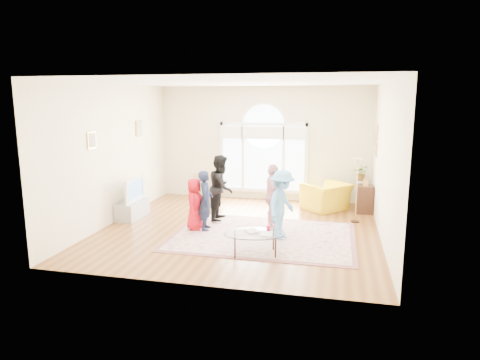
% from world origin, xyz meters
% --- Properties ---
extents(ground, '(6.00, 6.00, 0.00)m').
position_xyz_m(ground, '(0.00, 0.00, 0.00)').
color(ground, '#5E3415').
rests_on(ground, ground).
extents(room_shell, '(6.00, 6.00, 6.00)m').
position_xyz_m(room_shell, '(0.01, 2.83, 1.57)').
color(room_shell, beige).
rests_on(room_shell, ground).
extents(area_rug, '(3.60, 2.60, 0.02)m').
position_xyz_m(area_rug, '(0.59, -0.41, 0.01)').
color(area_rug, beige).
rests_on(area_rug, ground).
extents(rug_border, '(3.80, 2.80, 0.01)m').
position_xyz_m(rug_border, '(0.59, -0.41, 0.01)').
color(rug_border, brown).
rests_on(rug_border, ground).
extents(tv_console, '(0.45, 1.00, 0.42)m').
position_xyz_m(tv_console, '(-2.75, 0.30, 0.21)').
color(tv_console, gray).
rests_on(tv_console, ground).
extents(television, '(0.16, 0.98, 0.57)m').
position_xyz_m(television, '(-2.74, 0.30, 0.70)').
color(television, black).
rests_on(television, tv_console).
extents(coffee_table, '(1.30, 0.99, 0.54)m').
position_xyz_m(coffee_table, '(0.63, -1.49, 0.40)').
color(coffee_table, silver).
rests_on(coffee_table, ground).
extents(armchair, '(1.42, 1.43, 0.70)m').
position_xyz_m(armchair, '(1.82, 2.14, 0.35)').
color(armchair, yellow).
rests_on(armchair, ground).
extents(side_cabinet, '(0.40, 0.50, 0.70)m').
position_xyz_m(side_cabinet, '(2.78, 2.10, 0.35)').
color(side_cabinet, black).
rests_on(side_cabinet, ground).
extents(floor_lamp, '(0.30, 0.30, 1.51)m').
position_xyz_m(floor_lamp, '(2.53, 1.13, 1.28)').
color(floor_lamp, black).
rests_on(floor_lamp, ground).
extents(plant_pedestal, '(0.20, 0.20, 0.70)m').
position_xyz_m(plant_pedestal, '(2.70, 2.73, 0.35)').
color(plant_pedestal, white).
rests_on(plant_pedestal, ground).
extents(potted_plant, '(0.40, 0.35, 0.42)m').
position_xyz_m(potted_plant, '(2.70, 2.73, 0.91)').
color(potted_plant, '#33722D').
rests_on(potted_plant, plant_pedestal).
extents(leaning_picture, '(0.80, 0.14, 0.62)m').
position_xyz_m(leaning_picture, '(-1.68, 2.90, 0.00)').
color(leaning_picture, tan).
rests_on(leaning_picture, ground).
extents(child_red, '(0.38, 0.57, 1.14)m').
position_xyz_m(child_red, '(-0.96, -0.28, 0.59)').
color(child_red, '#B80C1B').
rests_on(child_red, area_rug).
extents(child_navy, '(0.39, 0.53, 1.31)m').
position_xyz_m(child_navy, '(-0.70, -0.25, 0.68)').
color(child_navy, '#161E38').
rests_on(child_navy, area_rug).
extents(child_black, '(0.61, 0.77, 1.55)m').
position_xyz_m(child_black, '(-0.59, 0.61, 0.79)').
color(child_black, black).
rests_on(child_black, area_rug).
extents(child_pink, '(0.56, 0.91, 1.44)m').
position_xyz_m(child_pink, '(0.70, 0.18, 0.74)').
color(child_pink, pink).
rests_on(child_pink, area_rug).
extents(child_blue, '(0.78, 1.04, 1.43)m').
position_xyz_m(child_blue, '(1.00, -0.48, 0.73)').
color(child_blue, '#5DA0E0').
rests_on(child_blue, area_rug).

